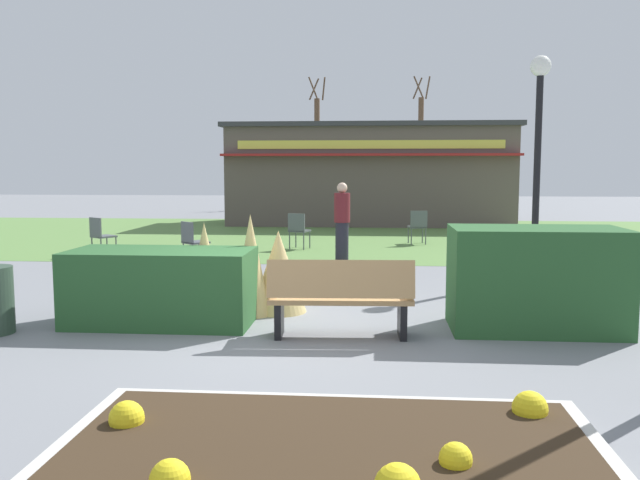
{
  "coord_description": "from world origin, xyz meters",
  "views": [
    {
      "loc": [
        1.11,
        -7.82,
        2.0
      ],
      "look_at": [
        0.29,
        2.18,
        0.91
      ],
      "focal_mm": 37.32,
      "sensor_mm": 36.0,
      "label": 1
    }
  ],
  "objects_px": {
    "food_kiosk": "(370,174)",
    "tree_left_bg": "(420,149)",
    "tree_right_bg": "(317,150)",
    "cafe_chair_center": "(100,233)",
    "cafe_chair_west": "(298,228)",
    "park_bench": "(341,298)",
    "cafe_chair_north": "(192,239)",
    "parked_car_west_slot": "(293,197)",
    "lamppost_mid": "(538,140)",
    "person_strolling": "(342,222)",
    "cafe_chair_east": "(418,224)"
  },
  "relations": [
    {
      "from": "tree_left_bg",
      "to": "tree_right_bg",
      "type": "relative_size",
      "value": 1.02
    },
    {
      "from": "park_bench",
      "to": "cafe_chair_north",
      "type": "relative_size",
      "value": 1.94
    },
    {
      "from": "cafe_chair_north",
      "to": "person_strolling",
      "type": "bearing_deg",
      "value": 10.69
    },
    {
      "from": "food_kiosk",
      "to": "cafe_chair_east",
      "type": "bearing_deg",
      "value": -78.52
    },
    {
      "from": "lamppost_mid",
      "to": "tree_left_bg",
      "type": "xyz_separation_m",
      "value": [
        -0.51,
        23.15,
        0.48
      ]
    },
    {
      "from": "cafe_chair_center",
      "to": "food_kiosk",
      "type": "bearing_deg",
      "value": 57.92
    },
    {
      "from": "park_bench",
      "to": "parked_car_west_slot",
      "type": "height_order",
      "value": "parked_car_west_slot"
    },
    {
      "from": "food_kiosk",
      "to": "tree_right_bg",
      "type": "relative_size",
      "value": 1.54
    },
    {
      "from": "park_bench",
      "to": "cafe_chair_center",
      "type": "height_order",
      "value": "park_bench"
    },
    {
      "from": "cafe_chair_north",
      "to": "tree_right_bg",
      "type": "bearing_deg",
      "value": 87.77
    },
    {
      "from": "food_kiosk",
      "to": "person_strolling",
      "type": "height_order",
      "value": "food_kiosk"
    },
    {
      "from": "park_bench",
      "to": "tree_right_bg",
      "type": "height_order",
      "value": "tree_right_bg"
    },
    {
      "from": "park_bench",
      "to": "cafe_chair_east",
      "type": "bearing_deg",
      "value": 81.2
    },
    {
      "from": "cafe_chair_west",
      "to": "tree_left_bg",
      "type": "bearing_deg",
      "value": 77.51
    },
    {
      "from": "park_bench",
      "to": "food_kiosk",
      "type": "distance_m",
      "value": 16.4
    },
    {
      "from": "food_kiosk",
      "to": "cafe_chair_center",
      "type": "distance_m",
      "value": 11.34
    },
    {
      "from": "lamppost_mid",
      "to": "tree_left_bg",
      "type": "bearing_deg",
      "value": 91.25
    },
    {
      "from": "cafe_chair_west",
      "to": "person_strolling",
      "type": "relative_size",
      "value": 0.53
    },
    {
      "from": "food_kiosk",
      "to": "cafe_chair_north",
      "type": "height_order",
      "value": "food_kiosk"
    },
    {
      "from": "lamppost_mid",
      "to": "cafe_chair_west",
      "type": "xyz_separation_m",
      "value": [
        -4.72,
        4.11,
        -1.96
      ]
    },
    {
      "from": "lamppost_mid",
      "to": "parked_car_west_slot",
      "type": "relative_size",
      "value": 0.92
    },
    {
      "from": "cafe_chair_north",
      "to": "cafe_chair_east",
      "type": "bearing_deg",
      "value": 39.24
    },
    {
      "from": "cafe_chair_east",
      "to": "tree_right_bg",
      "type": "xyz_separation_m",
      "value": [
        -4.11,
        16.69,
        2.39
      ]
    },
    {
      "from": "cafe_chair_east",
      "to": "tree_left_bg",
      "type": "height_order",
      "value": "tree_left_bg"
    },
    {
      "from": "lamppost_mid",
      "to": "parked_car_west_slot",
      "type": "height_order",
      "value": "lamppost_mid"
    },
    {
      "from": "cafe_chair_east",
      "to": "tree_right_bg",
      "type": "relative_size",
      "value": 0.14
    },
    {
      "from": "food_kiosk",
      "to": "cafe_chair_center",
      "type": "height_order",
      "value": "food_kiosk"
    },
    {
      "from": "cafe_chair_west",
      "to": "person_strolling",
      "type": "height_order",
      "value": "person_strolling"
    },
    {
      "from": "park_bench",
      "to": "food_kiosk",
      "type": "relative_size",
      "value": 0.17
    },
    {
      "from": "tree_right_bg",
      "to": "parked_car_west_slot",
      "type": "bearing_deg",
      "value": -104.03
    },
    {
      "from": "person_strolling",
      "to": "park_bench",
      "type": "bearing_deg",
      "value": -150.7
    },
    {
      "from": "cafe_chair_north",
      "to": "tree_right_bg",
      "type": "distance_m",
      "value": 20.85
    },
    {
      "from": "cafe_chair_west",
      "to": "tree_right_bg",
      "type": "xyz_separation_m",
      "value": [
        -1.1,
        18.0,
        2.39
      ]
    },
    {
      "from": "cafe_chair_north",
      "to": "parked_car_west_slot",
      "type": "distance_m",
      "value": 17.31
    },
    {
      "from": "cafe_chair_east",
      "to": "cafe_chair_center",
      "type": "bearing_deg",
      "value": -157.59
    },
    {
      "from": "lamppost_mid",
      "to": "person_strolling",
      "type": "height_order",
      "value": "lamppost_mid"
    },
    {
      "from": "person_strolling",
      "to": "tree_left_bg",
      "type": "distance_m",
      "value": 21.48
    },
    {
      "from": "park_bench",
      "to": "cafe_chair_center",
      "type": "xyz_separation_m",
      "value": [
        -5.79,
        6.8,
        0.05
      ]
    },
    {
      "from": "park_bench",
      "to": "cafe_chair_east",
      "type": "distance_m",
      "value": 9.93
    },
    {
      "from": "parked_car_west_slot",
      "to": "tree_right_bg",
      "type": "distance_m",
      "value": 4.17
    },
    {
      "from": "food_kiosk",
      "to": "tree_left_bg",
      "type": "xyz_separation_m",
      "value": [
        2.54,
        11.2,
        1.2
      ]
    },
    {
      "from": "person_strolling",
      "to": "cafe_chair_north",
      "type": "bearing_deg",
      "value": 127.29
    },
    {
      "from": "food_kiosk",
      "to": "tree_right_bg",
      "type": "bearing_deg",
      "value": 105.31
    },
    {
      "from": "park_bench",
      "to": "cafe_chair_west",
      "type": "distance_m",
      "value": 8.63
    },
    {
      "from": "food_kiosk",
      "to": "tree_left_bg",
      "type": "distance_m",
      "value": 11.54
    },
    {
      "from": "person_strolling",
      "to": "cafe_chair_west",
      "type": "bearing_deg",
      "value": 55.79
    },
    {
      "from": "food_kiosk",
      "to": "cafe_chair_east",
      "type": "height_order",
      "value": "food_kiosk"
    },
    {
      "from": "cafe_chair_east",
      "to": "tree_left_bg",
      "type": "bearing_deg",
      "value": 86.08
    },
    {
      "from": "food_kiosk",
      "to": "cafe_chair_west",
      "type": "distance_m",
      "value": 8.12
    },
    {
      "from": "cafe_chair_west",
      "to": "tree_left_bg",
      "type": "height_order",
      "value": "tree_left_bg"
    }
  ]
}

